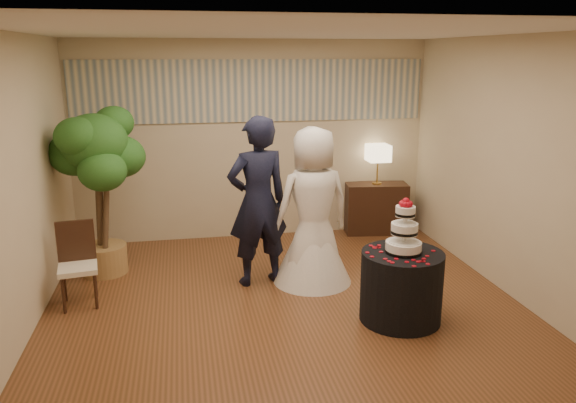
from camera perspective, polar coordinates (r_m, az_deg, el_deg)
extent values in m
cube|color=brown|center=(6.05, -0.22, -10.68)|extent=(5.00, 5.00, 0.00)
cube|color=white|center=(5.46, -0.25, 16.89)|extent=(5.00, 5.00, 0.00)
cube|color=beige|center=(8.02, -3.54, 6.16)|extent=(5.00, 0.06, 2.80)
cube|color=beige|center=(3.27, 7.91, -6.94)|extent=(5.00, 0.06, 2.80)
cube|color=beige|center=(5.70, -25.78, 1.14)|extent=(0.06, 5.00, 2.80)
cube|color=beige|center=(6.52, 21.94, 3.10)|extent=(0.06, 5.00, 2.80)
cube|color=#A7A999|center=(7.93, -3.60, 11.15)|extent=(4.90, 0.02, 0.85)
imported|color=black|center=(6.35, -3.09, -0.04)|extent=(0.80, 0.62, 1.95)
imported|color=white|center=(6.41, 2.56, -0.48)|extent=(1.07, 1.07, 1.83)
cylinder|color=black|center=(5.76, 11.43, -8.45)|extent=(1.05, 1.05, 0.72)
cube|color=#311C11|center=(8.44, 8.92, -0.68)|extent=(0.94, 0.51, 0.75)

